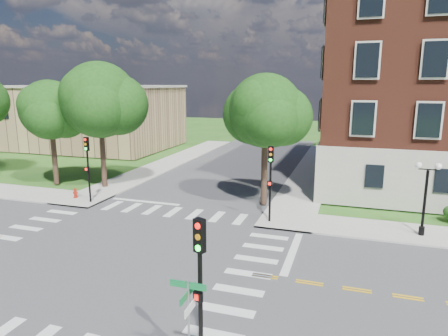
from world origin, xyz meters
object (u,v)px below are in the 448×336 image
(traffic_signal_se, at_px, (200,276))
(traffic_signal_nw, at_px, (88,161))
(traffic_signal_ne, at_px, (270,174))
(fire_hydrant, at_px, (75,193))
(street_sign_pole, at_px, (189,311))
(twin_lamp_west, at_px, (425,195))

(traffic_signal_se, height_order, traffic_signal_nw, same)
(traffic_signal_ne, distance_m, fire_hydrant, 15.40)
(traffic_signal_nw, relative_size, fire_hydrant, 6.40)
(traffic_signal_se, height_order, fire_hydrant, traffic_signal_se)
(traffic_signal_se, bearing_deg, traffic_signal_nw, 135.51)
(traffic_signal_se, relative_size, traffic_signal_ne, 1.00)
(traffic_signal_nw, bearing_deg, traffic_signal_ne, -0.38)
(traffic_signal_se, distance_m, street_sign_pole, 1.02)
(traffic_signal_nw, xyz_separation_m, street_sign_pole, (13.95, -14.36, -0.88))
(traffic_signal_se, distance_m, traffic_signal_nw, 19.77)
(traffic_signal_ne, relative_size, twin_lamp_west, 1.13)
(traffic_signal_ne, bearing_deg, traffic_signal_nw, 179.62)
(traffic_signal_se, bearing_deg, twin_lamp_west, 60.40)
(traffic_signal_ne, distance_m, twin_lamp_west, 8.82)
(street_sign_pole, bearing_deg, traffic_signal_nw, 134.18)
(twin_lamp_west, bearing_deg, fire_hydrant, 179.38)
(street_sign_pole, bearing_deg, traffic_signal_ne, 92.29)
(twin_lamp_west, height_order, street_sign_pole, twin_lamp_west)
(traffic_signal_ne, bearing_deg, fire_hydrant, 177.43)
(traffic_signal_se, distance_m, twin_lamp_west, 16.33)
(fire_hydrant, bearing_deg, traffic_signal_ne, -2.57)
(traffic_signal_nw, relative_size, street_sign_pole, 1.55)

